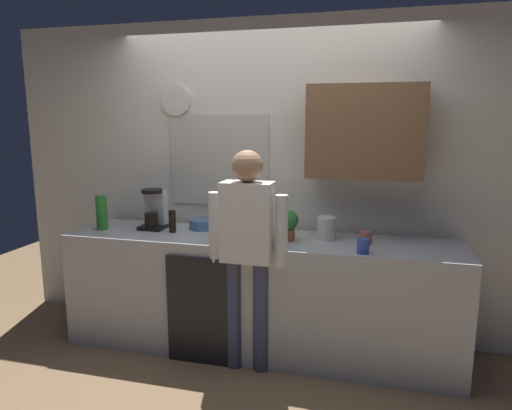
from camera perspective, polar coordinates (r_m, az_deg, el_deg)
name	(u,v)px	position (r m, az deg, el deg)	size (l,w,h in m)	color
ground_plane	(248,367)	(3.59, -1.01, -19.52)	(8.00, 8.00, 0.00)	#8C6D4C
kitchen_counter	(258,294)	(3.65, 0.25, -11.01)	(3.03, 0.64, 0.91)	#B2B7BC
dishwasher_panel	(203,312)	(3.47, -6.64, -13.08)	(0.56, 0.02, 0.82)	black
back_wall_assembly	(280,174)	(3.79, 3.06, 3.87)	(4.63, 0.42, 2.60)	silver
coffee_maker	(154,211)	(3.87, -12.56, -0.69)	(0.20, 0.20, 0.33)	black
bottle_green_wine	(230,213)	(3.69, -3.27, -0.96)	(0.07, 0.07, 0.30)	#195923
bottle_red_vinegar	(243,222)	(3.54, -1.63, -2.11)	(0.06, 0.06, 0.22)	maroon
bottle_dark_sauce	(172,221)	(3.71, -10.38, -2.01)	(0.06, 0.06, 0.18)	black
bottle_clear_soda	(102,212)	(3.95, -18.66, -0.89)	(0.09, 0.09, 0.28)	#2D8C33
bottle_amber_beer	(254,223)	(3.47, -0.29, -2.29)	(0.06, 0.06, 0.23)	brown
cup_terracotta_mug	(366,238)	(3.42, 13.55, -3.96)	(0.08, 0.08, 0.09)	#B26647
cup_blue_mug	(363,246)	(3.17, 13.20, -5.00)	(0.08, 0.08, 0.10)	#3351B2
mixing_bowl	(203,224)	(3.80, -6.65, -2.37)	(0.22, 0.22, 0.08)	#4C72A5
potted_plant	(288,223)	(3.40, 4.03, -2.28)	(0.15, 0.15, 0.23)	#9E5638
storage_canister	(326,228)	(3.48, 8.77, -2.86)	(0.14, 0.14, 0.17)	silver
person_at_sink	(248,243)	(3.22, -1.06, -4.76)	(0.57, 0.22, 1.60)	#3F4766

